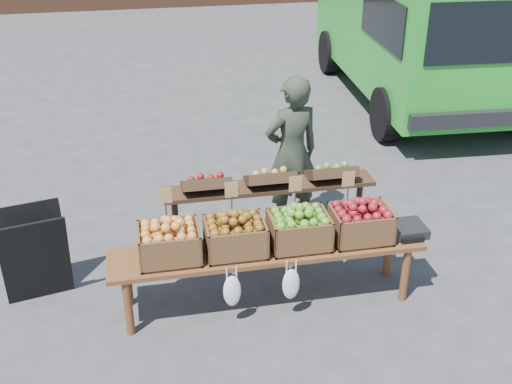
{
  "coord_description": "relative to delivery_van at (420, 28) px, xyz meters",
  "views": [
    {
      "loc": [
        -0.36,
        -4.34,
        3.52
      ],
      "look_at": [
        0.63,
        0.67,
        0.85
      ],
      "focal_mm": 45.0,
      "sensor_mm": 36.0,
      "label": 1
    }
  ],
  "objects": [
    {
      "name": "back_table",
      "position": [
        -3.31,
        -4.15,
        -0.63
      ],
      "size": [
        2.1,
        0.44,
        1.04
      ],
      "primitive_type": null,
      "color": "#3A2517",
      "rests_on": "ground"
    },
    {
      "name": "vendor",
      "position": [
        -2.95,
        -3.55,
        -0.33
      ],
      "size": [
        0.67,
        0.52,
        1.65
      ],
      "primitive_type": "imported",
      "rotation": [
        0.0,
        0.0,
        3.36
      ],
      "color": "#2D3728",
      "rests_on": "ground"
    },
    {
      "name": "delivery_van",
      "position": [
        0.0,
        0.0,
        0.0
      ],
      "size": [
        2.63,
        5.27,
        2.31
      ],
      "primitive_type": null,
      "rotation": [
        0.0,
        0.0,
        -0.05
      ],
      "color": "green",
      "rests_on": "ground"
    },
    {
      "name": "ground",
      "position": [
        -4.12,
        -5.04,
        -1.15
      ],
      "size": [
        80.0,
        80.0,
        0.0
      ],
      "primitive_type": "plane",
      "color": "#444447"
    },
    {
      "name": "crate_russet_pears",
      "position": [
        -3.76,
        -4.87,
        -0.44
      ],
      "size": [
        0.5,
        0.4,
        0.28
      ],
      "primitive_type": null,
      "color": "#82570E",
      "rests_on": "display_bench"
    },
    {
      "name": "crate_green_apples",
      "position": [
        -2.66,
        -4.87,
        -0.44
      ],
      "size": [
        0.5,
        0.4,
        0.28
      ],
      "primitive_type": null,
      "color": "maroon",
      "rests_on": "display_bench"
    },
    {
      "name": "display_bench",
      "position": [
        -3.49,
        -4.87,
        -0.87
      ],
      "size": [
        2.7,
        0.56,
        0.57
      ],
      "primitive_type": null,
      "color": "brown",
      "rests_on": "ground"
    },
    {
      "name": "crate_golden_apples",
      "position": [
        -4.31,
        -4.87,
        -0.44
      ],
      "size": [
        0.5,
        0.4,
        0.28
      ],
      "primitive_type": null,
      "color": "gold",
      "rests_on": "display_bench"
    },
    {
      "name": "chalkboard_sign",
      "position": [
        -5.47,
        -4.39,
        -0.72
      ],
      "size": [
        0.63,
        0.43,
        0.87
      ],
      "primitive_type": null,
      "rotation": [
        0.0,
        0.0,
        0.21
      ],
      "color": "black",
      "rests_on": "ground"
    },
    {
      "name": "crate_red_apples",
      "position": [
        -3.21,
        -4.87,
        -0.44
      ],
      "size": [
        0.5,
        0.4,
        0.28
      ],
      "primitive_type": null,
      "color": "#4B831D",
      "rests_on": "display_bench"
    },
    {
      "name": "weighing_scale",
      "position": [
        -2.24,
        -4.87,
        -0.54
      ],
      "size": [
        0.34,
        0.3,
        0.08
      ],
      "primitive_type": "cube",
      "color": "black",
      "rests_on": "display_bench"
    }
  ]
}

